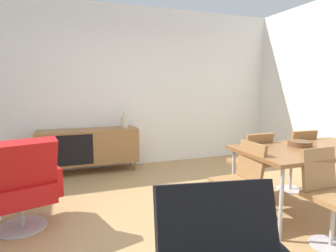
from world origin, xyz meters
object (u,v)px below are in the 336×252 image
object	(u,v)px
sideboard	(89,146)
wooden_bowl_on_table	(300,144)
vase_cobalt	(124,121)
dining_table	(310,152)
dining_chair_front_left	(328,193)
lounge_chair_red	(20,185)
dining_chair_near_window	(241,181)
dining_chair_back_left	(252,162)
dining_chair_back_right	(295,158)

from	to	relation	value
sideboard	wooden_bowl_on_table	world-z (taller)	wooden_bowl_on_table
vase_cobalt	wooden_bowl_on_table	world-z (taller)	vase_cobalt
dining_table	dining_chair_front_left	distance (m)	0.70
dining_table	lounge_chair_red	world-z (taller)	lounge_chair_red
dining_chair_front_left	lounge_chair_red	bearing A→B (deg)	155.50
vase_cobalt	lounge_chair_red	size ratio (longest dim) A/B	0.30
vase_cobalt	wooden_bowl_on_table	xyz separation A→B (m)	(1.55, -2.29, -0.06)
sideboard	vase_cobalt	distance (m)	0.72
dining_table	dining_chair_near_window	distance (m)	0.92
sideboard	dining_chair_near_window	bearing A→B (deg)	-61.52
dining_chair_back_left	lounge_chair_red	xyz separation A→B (m)	(-2.62, 0.08, -0.00)
lounge_chair_red	dining_table	bearing A→B (deg)	-12.07
wooden_bowl_on_table	lounge_chair_red	xyz separation A→B (m)	(-2.94, 0.52, -0.30)
sideboard	dining_chair_front_left	bearing A→B (deg)	-58.14
dining_chair_near_window	lounge_chair_red	size ratio (longest dim) A/B	0.90
dining_chair_back_right	dining_chair_near_window	world-z (taller)	same
dining_table	dining_chair_back_left	world-z (taller)	dining_chair_back_left
sideboard	dining_table	xyz separation A→B (m)	(2.19, -2.40, 0.26)
dining_chair_back_right	dining_chair_near_window	xyz separation A→B (m)	(-1.24, -0.56, 0.00)
dining_chair_back_right	dining_chair_near_window	distance (m)	1.36
vase_cobalt	lounge_chair_red	xyz separation A→B (m)	(-1.38, -1.77, -0.36)
wooden_bowl_on_table	vase_cobalt	bearing A→B (deg)	124.18
sideboard	dining_chair_back_right	distance (m)	3.14
sideboard	dining_table	bearing A→B (deg)	-47.62
dining_table	dining_chair_back_left	xyz separation A→B (m)	(-0.35, 0.56, -0.23)
dining_chair_front_left	dining_chair_back_right	bearing A→B (deg)	57.99
dining_chair_front_left	vase_cobalt	bearing A→B (deg)	112.67
dining_chair_front_left	dining_chair_near_window	size ratio (longest dim) A/B	1.00
dining_chair_back_right	sideboard	bearing A→B (deg)	144.03
dining_chair_front_left	dining_chair_back_left	bearing A→B (deg)	89.86
dining_table	dining_chair_back_right	size ratio (longest dim) A/B	1.87
vase_cobalt	dining_chair_front_left	world-z (taller)	vase_cobalt
dining_table	wooden_bowl_on_table	bearing A→B (deg)	106.78
lounge_chair_red	wooden_bowl_on_table	bearing A→B (deg)	-10.03
sideboard	lounge_chair_red	xyz separation A→B (m)	(-0.78, -1.76, 0.03)
vase_cobalt	dining_table	bearing A→B (deg)	-56.54
wooden_bowl_on_table	dining_chair_back_right	bearing A→B (deg)	49.20
wooden_bowl_on_table	dining_chair_near_window	distance (m)	0.91
dining_chair_near_window	dining_chair_back_left	size ratio (longest dim) A/B	1.00
sideboard	vase_cobalt	size ratio (longest dim) A/B	5.58
wooden_bowl_on_table	dining_chair_front_left	size ratio (longest dim) A/B	0.30
dining_table	lounge_chair_red	size ratio (longest dim) A/B	1.69
wooden_bowl_on_table	dining_chair_front_left	bearing A→B (deg)	-115.11
lounge_chair_red	vase_cobalt	bearing A→B (deg)	51.91
wooden_bowl_on_table	dining_chair_near_window	xyz separation A→B (m)	(-0.85, -0.11, -0.30)
sideboard	dining_table	world-z (taller)	dining_table
sideboard	dining_table	size ratio (longest dim) A/B	1.00
dining_chair_front_left	dining_chair_near_window	distance (m)	0.78
dining_table	lounge_chair_red	distance (m)	3.05
dining_chair_back_left	dining_chair_front_left	bearing A→B (deg)	-90.14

